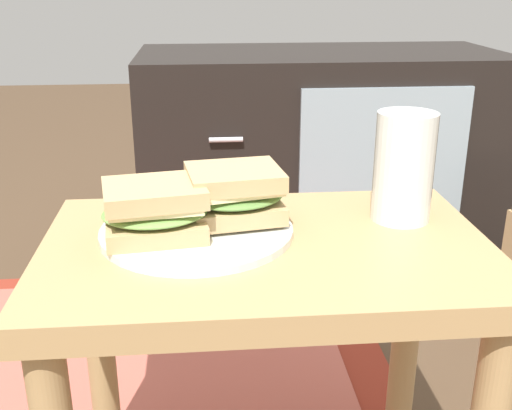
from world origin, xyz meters
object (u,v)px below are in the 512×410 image
beer_glass (404,168)px  sandwich_front (155,210)px  plate (197,231)px  tv_cabinet (318,157)px  sandwich_back (234,193)px

beer_glass → sandwich_front: bearing=-171.0°
plate → sandwich_front: 0.07m
tv_cabinet → sandwich_front: tv_cabinet is taller
sandwich_front → beer_glass: bearing=9.0°
tv_cabinet → plate: size_ratio=3.90×
tv_cabinet → plate: (-0.33, -0.92, 0.17)m
sandwich_back → tv_cabinet: bearing=72.6°
tv_cabinet → sandwich_front: (-0.38, -0.94, 0.21)m
sandwich_front → beer_glass: beer_glass is taller
tv_cabinet → sandwich_back: tv_cabinet is taller
plate → sandwich_front: size_ratio=1.73×
beer_glass → tv_cabinet: bearing=86.4°
plate → sandwich_front: sandwich_front is taller
sandwich_back → beer_glass: 0.23m
plate → beer_glass: bearing=6.6°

